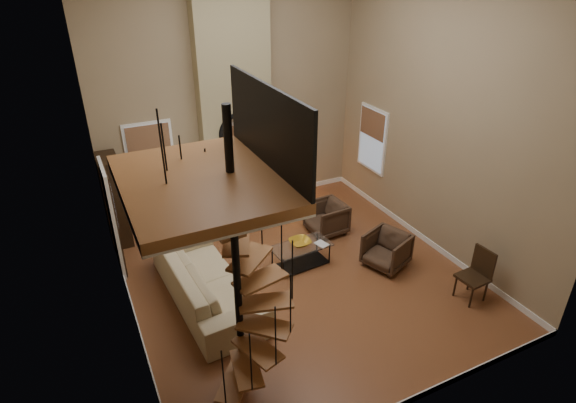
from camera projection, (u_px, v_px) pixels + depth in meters
name	position (u px, v px, depth m)	size (l,w,h in m)	color
ground	(297.00, 275.00, 8.90)	(6.00, 6.50, 0.01)	#955730
back_wall	(231.00, 93.00, 10.20)	(6.00, 0.02, 5.50)	#988362
front_wall	(436.00, 232.00, 5.03)	(6.00, 0.02, 5.50)	#988362
left_wall	(106.00, 172.00, 6.46)	(0.02, 6.50, 5.50)	#988362
right_wall	(440.00, 115.00, 8.78)	(0.02, 6.50, 5.50)	#988362
baseboard_back	(237.00, 201.00, 11.45)	(6.00, 0.02, 0.12)	white
baseboard_front	(406.00, 402.00, 6.30)	(6.00, 0.02, 0.12)	white
baseboard_left	(136.00, 320.00, 7.71)	(0.02, 6.50, 0.12)	white
baseboard_right	(421.00, 236.00, 10.03)	(0.02, 6.50, 0.12)	white
chimney_breast	(234.00, 95.00, 10.05)	(1.60, 0.38, 5.50)	tan
hearth	(247.00, 215.00, 10.93)	(1.50, 0.60, 0.04)	black
firebox	(242.00, 190.00, 10.92)	(0.95, 0.02, 0.72)	black
mantel	(242.00, 167.00, 10.58)	(1.70, 0.18, 0.06)	white
mirror_frame	(239.00, 133.00, 10.25)	(0.94, 0.94, 0.10)	black
mirror_disc	(239.00, 133.00, 10.26)	(0.80, 0.80, 0.01)	white
vase_left	(218.00, 165.00, 10.32)	(0.24, 0.24, 0.25)	black
vase_right	(265.00, 157.00, 10.78)	(0.20, 0.20, 0.21)	#16504F
window_back	(150.00, 155.00, 9.97)	(1.02, 0.06, 1.52)	white
window_right	(372.00, 138.00, 10.89)	(0.06, 1.02, 1.52)	white
entry_door	(113.00, 219.00, 8.70)	(0.10, 1.05, 2.16)	white
loft	(209.00, 176.00, 5.17)	(1.70, 2.20, 1.09)	#995F32
spiral_stair	(238.00, 275.00, 5.95)	(1.47, 1.47, 4.06)	black
hutch	(114.00, 200.00, 9.59)	(0.40, 0.85, 1.90)	black
sofa	(205.00, 279.00, 8.14)	(2.94, 1.15, 0.86)	#CDBA8E
armchair_near	(329.00, 217.00, 10.16)	(0.76, 0.78, 0.71)	#412C1E
armchair_far	(388.00, 248.00, 9.07)	(0.74, 0.77, 0.70)	#412C1E
coffee_table	(301.00, 253.00, 9.06)	(1.20, 0.66, 0.44)	silver
bowl	(300.00, 242.00, 9.00)	(0.41, 0.41, 0.10)	gold
book	(321.00, 245.00, 9.00)	(0.19, 0.26, 0.02)	gray
floor_lamp	(205.00, 178.00, 9.45)	(0.39, 0.39, 1.71)	black
accent_lamp	(293.00, 187.00, 11.73)	(0.15, 0.15, 0.54)	orange
side_chair	(477.00, 272.00, 8.10)	(0.49, 0.49, 0.98)	black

